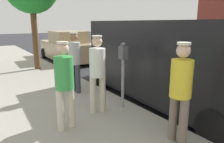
{
  "coord_description": "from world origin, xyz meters",
  "views": [
    {
      "loc": [
        4.15,
        4.17,
        2.1
      ],
      "look_at": [
        1.65,
        0.4,
        1.05
      ],
      "focal_mm": 33.86,
      "sensor_mm": 36.0,
      "label": 1
    }
  ],
  "objects_px": {
    "pedestrian_in_yellow": "(181,88)",
    "pedestrian_in_green": "(64,81)",
    "parked_sedan_behind": "(67,48)",
    "parked_van": "(168,59)",
    "parking_meter_near": "(123,64)",
    "pedestrian_in_gray": "(75,59)",
    "pedestrian_in_white": "(97,69)"
  },
  "relations": [
    {
      "from": "parking_meter_near",
      "to": "parked_sedan_behind",
      "type": "relative_size",
      "value": 0.34
    },
    {
      "from": "parked_van",
      "to": "parked_sedan_behind",
      "type": "height_order",
      "value": "parked_van"
    },
    {
      "from": "pedestrian_in_white",
      "to": "parked_sedan_behind",
      "type": "relative_size",
      "value": 0.38
    },
    {
      "from": "pedestrian_in_gray",
      "to": "parking_meter_near",
      "type": "bearing_deg",
      "value": 105.57
    },
    {
      "from": "parking_meter_near",
      "to": "pedestrian_in_yellow",
      "type": "xyz_separation_m",
      "value": [
        0.14,
        1.71,
        -0.08
      ]
    },
    {
      "from": "pedestrian_in_green",
      "to": "pedestrian_in_gray",
      "type": "height_order",
      "value": "pedestrian_in_gray"
    },
    {
      "from": "parked_van",
      "to": "pedestrian_in_white",
      "type": "bearing_deg",
      "value": -2.14
    },
    {
      "from": "pedestrian_in_yellow",
      "to": "pedestrian_in_white",
      "type": "bearing_deg",
      "value": -75.37
    },
    {
      "from": "parking_meter_near",
      "to": "pedestrian_in_gray",
      "type": "bearing_deg",
      "value": -74.43
    },
    {
      "from": "pedestrian_in_green",
      "to": "parked_sedan_behind",
      "type": "distance_m",
      "value": 8.15
    },
    {
      "from": "parking_meter_near",
      "to": "parked_sedan_behind",
      "type": "distance_m",
      "value": 7.47
    },
    {
      "from": "parking_meter_near",
      "to": "parked_van",
      "type": "distance_m",
      "value": 1.5
    },
    {
      "from": "parked_sedan_behind",
      "to": "pedestrian_in_white",
      "type": "bearing_deg",
      "value": 72.97
    },
    {
      "from": "pedestrian_in_yellow",
      "to": "parked_van",
      "type": "relative_size",
      "value": 0.32
    },
    {
      "from": "pedestrian_in_yellow",
      "to": "pedestrian_in_green",
      "type": "distance_m",
      "value": 1.99
    },
    {
      "from": "parked_van",
      "to": "parked_sedan_behind",
      "type": "distance_m",
      "value": 7.28
    },
    {
      "from": "parking_meter_near",
      "to": "pedestrian_in_gray",
      "type": "height_order",
      "value": "pedestrian_in_gray"
    },
    {
      "from": "pedestrian_in_yellow",
      "to": "parking_meter_near",
      "type": "bearing_deg",
      "value": -94.66
    },
    {
      "from": "pedestrian_in_yellow",
      "to": "pedestrian_in_gray",
      "type": "relative_size",
      "value": 0.98
    },
    {
      "from": "parking_meter_near",
      "to": "pedestrian_in_yellow",
      "type": "bearing_deg",
      "value": 85.34
    },
    {
      "from": "parking_meter_near",
      "to": "pedestrian_in_green",
      "type": "distance_m",
      "value": 1.52
    },
    {
      "from": "pedestrian_in_green",
      "to": "parking_meter_near",
      "type": "bearing_deg",
      "value": -170.45
    },
    {
      "from": "pedestrian_in_green",
      "to": "parked_van",
      "type": "distance_m",
      "value": 3.01
    },
    {
      "from": "parking_meter_near",
      "to": "parked_van",
      "type": "height_order",
      "value": "parked_van"
    },
    {
      "from": "pedestrian_in_green",
      "to": "pedestrian_in_yellow",
      "type": "bearing_deg",
      "value": 132.79
    },
    {
      "from": "pedestrian_in_gray",
      "to": "parked_sedan_behind",
      "type": "bearing_deg",
      "value": -109.95
    },
    {
      "from": "pedestrian_in_gray",
      "to": "pedestrian_in_yellow",
      "type": "bearing_deg",
      "value": 95.41
    },
    {
      "from": "pedestrian_in_gray",
      "to": "pedestrian_in_white",
      "type": "relative_size",
      "value": 1.0
    },
    {
      "from": "pedestrian_in_white",
      "to": "parked_sedan_behind",
      "type": "distance_m",
      "value": 7.53
    },
    {
      "from": "parked_van",
      "to": "parked_sedan_behind",
      "type": "bearing_deg",
      "value": -90.7
    },
    {
      "from": "pedestrian_in_green",
      "to": "pedestrian_in_gray",
      "type": "distance_m",
      "value": 2.16
    },
    {
      "from": "pedestrian_in_yellow",
      "to": "parked_sedan_behind",
      "type": "height_order",
      "value": "pedestrian_in_yellow"
    }
  ]
}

